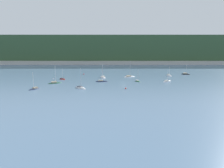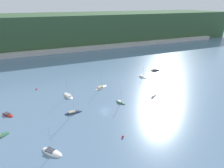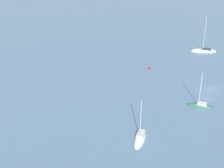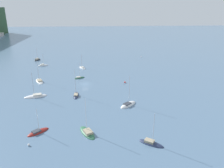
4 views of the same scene
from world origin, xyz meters
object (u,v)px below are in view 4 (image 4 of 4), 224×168
sailboat_5 (43,66)px  sailboat_0 (36,96)px  sailboat_10 (37,60)px  mooring_buoy_3 (125,82)px  sailboat_1 (151,143)px  sailboat_6 (82,68)px  sailboat_3 (128,105)px  sailboat_7 (76,95)px  sailboat_2 (38,132)px  sailboat_8 (87,133)px  sailboat_9 (39,81)px  sailboat_4 (79,78)px  mooring_buoy_1 (29,145)px  mooring_buoy_2 (141,57)px

sailboat_5 → sailboat_0: bearing=-101.9°
sailboat_0 → sailboat_5: bearing=-96.3°
sailboat_10 → mooring_buoy_3: sailboat_10 is taller
sailboat_1 → sailboat_6: 78.84m
sailboat_0 → sailboat_3: size_ratio=0.93×
sailboat_5 → sailboat_7: size_ratio=0.70×
sailboat_2 → sailboat_8: sailboat_8 is taller
sailboat_6 → sailboat_9: size_ratio=0.72×
sailboat_6 → sailboat_4: bearing=146.3°
sailboat_3 → sailboat_1: bearing=-127.5°
sailboat_5 → sailboat_8: sailboat_8 is taller
sailboat_1 → mooring_buoy_1: sailboat_1 is taller
mooring_buoy_2 → sailboat_9: bearing=129.1°
sailboat_3 → mooring_buoy_2: bearing=31.3°
sailboat_10 → sailboat_8: bearing=-141.6°
sailboat_1 → mooring_buoy_2: bearing=114.5°
sailboat_8 → sailboat_10: size_ratio=1.20×
sailboat_4 → sailboat_6: bearing=61.5°
mooring_buoy_2 → sailboat_7: bearing=149.0°
sailboat_6 → sailboat_7: bearing=147.2°
sailboat_2 → sailboat_8: (-1.41, -14.20, 0.06)m
mooring_buoy_3 → sailboat_7: bearing=122.4°
sailboat_0 → sailboat_9: bearing=-96.4°
sailboat_3 → mooring_buoy_1: (-22.51, 29.40, 0.23)m
sailboat_1 → mooring_buoy_3: 48.32m
mooring_buoy_3 → sailboat_1: bearing=-179.2°
sailboat_10 → mooring_buoy_3: bearing=-116.4°
sailboat_2 → sailboat_4: (49.28, -8.55, 0.03)m
sailboat_4 → mooring_buoy_1: bearing=-126.8°
sailboat_6 → mooring_buoy_3: (-27.33, -21.55, 0.31)m
sailboat_2 → sailboat_9: size_ratio=0.65×
sailboat_0 → sailboat_4: (22.51, -15.87, 0.02)m
mooring_buoy_3 → sailboat_4: bearing=68.2°
sailboat_3 → sailboat_7: sailboat_3 is taller
sailboat_7 → mooring_buoy_2: sailboat_7 is taller
sailboat_8 → sailboat_9: sailboat_9 is taller
sailboat_9 → sailboat_10: size_ratio=1.30×
sailboat_4 → sailboat_8: sailboat_8 is taller
sailboat_4 → sailboat_8: 51.01m
sailboat_8 → sailboat_5: bearing=-5.5°
sailboat_2 → sailboat_5: (75.20, 15.08, 0.02)m
sailboat_10 → mooring_buoy_3: 72.06m
sailboat_7 → mooring_buoy_2: (67.24, -40.40, 0.21)m
sailboat_0 → sailboat_10: bearing=-92.2°
mooring_buoy_3 → sailboat_0: bearing=109.9°
sailboat_0 → mooring_buoy_1: 33.74m
sailboat_1 → sailboat_9: (53.42, 41.52, -0.01)m
sailboat_8 → sailboat_9: size_ratio=0.92×
sailboat_10 → sailboat_1: bearing=-134.6°
sailboat_2 → mooring_buoy_2: size_ratio=12.83×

